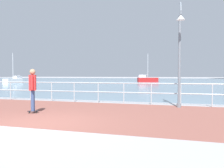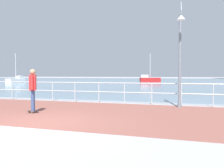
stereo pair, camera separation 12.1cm
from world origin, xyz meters
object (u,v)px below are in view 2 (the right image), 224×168
(skateboarder, at_px, (33,87))
(sailboat_gray, at_px, (149,79))
(lamppost, at_px, (180,49))
(sailboat_yellow, at_px, (16,80))

(skateboarder, bearing_deg, sailboat_gray, 91.37)
(lamppost, xyz_separation_m, sailboat_gray, (-6.40, 36.90, -2.05))
(sailboat_yellow, height_order, sailboat_gray, sailboat_gray)
(lamppost, distance_m, skateboarder, 6.43)
(sailboat_gray, bearing_deg, lamppost, -80.16)
(lamppost, distance_m, sailboat_gray, 37.50)
(lamppost, height_order, sailboat_yellow, sailboat_yellow)
(sailboat_yellow, bearing_deg, sailboat_gray, 31.17)
(skateboarder, distance_m, sailboat_yellow, 35.17)
(lamppost, xyz_separation_m, sailboat_yellow, (-28.47, 23.55, -2.10))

